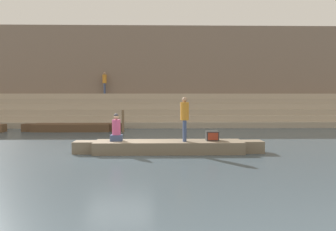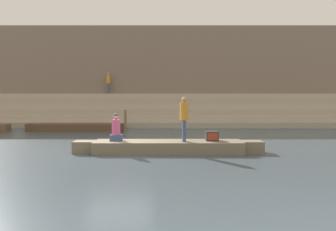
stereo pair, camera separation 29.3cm
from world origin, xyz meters
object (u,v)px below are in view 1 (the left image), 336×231
at_px(tv_set, 212,136).
at_px(person_on_steps, 105,81).
at_px(rowboat_main, 169,146).
at_px(person_standing, 185,116).
at_px(mooring_post, 123,121).
at_px(moored_boat_shore, 72,127).
at_px(person_rowing, 116,130).

relative_size(tv_set, person_on_steps, 0.28).
xyz_separation_m(rowboat_main, tv_set, (1.68, 0.13, 0.39)).
relative_size(person_standing, mooring_post, 1.25).
xyz_separation_m(moored_boat_shore, person_on_steps, (1.05, 5.57, 3.08)).
bearing_deg(person_standing, tv_set, 11.88).
height_order(moored_boat_shore, person_on_steps, person_on_steps).
bearing_deg(person_rowing, person_standing, -16.86).
bearing_deg(person_on_steps, moored_boat_shore, 72.93).
height_order(person_standing, moored_boat_shore, person_standing).
bearing_deg(mooring_post, person_rowing, -85.42).
relative_size(person_standing, tv_set, 3.54).
height_order(person_standing, person_on_steps, person_on_steps).
relative_size(person_standing, person_on_steps, 1.00).
bearing_deg(moored_boat_shore, person_standing, -49.57).
xyz_separation_m(person_rowing, moored_boat_shore, (-3.76, 7.80, -0.62)).
distance_m(moored_boat_shore, mooring_post, 3.29).
distance_m(moored_boat_shore, person_on_steps, 6.45).
bearing_deg(person_rowing, person_on_steps, 88.82).
distance_m(tv_set, person_on_steps, 14.98).
height_order(tv_set, person_on_steps, person_on_steps).
bearing_deg(moored_boat_shore, person_on_steps, 81.27).
distance_m(person_standing, tv_set, 1.36).
height_order(person_rowing, person_on_steps, person_on_steps).
relative_size(person_rowing, mooring_post, 0.79).
xyz_separation_m(tv_set, moored_boat_shore, (-7.42, 7.72, -0.38)).
relative_size(moored_boat_shore, mooring_post, 4.50).
relative_size(rowboat_main, moored_boat_shore, 1.19).
relative_size(rowboat_main, person_standing, 4.30).
distance_m(rowboat_main, tv_set, 1.73).
bearing_deg(tv_set, person_standing, -172.65).
relative_size(moored_boat_shore, person_on_steps, 3.61).
height_order(tv_set, moored_boat_shore, tv_set).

